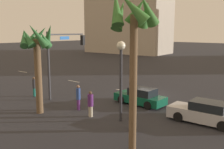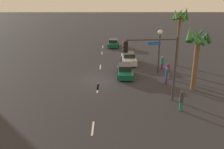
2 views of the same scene
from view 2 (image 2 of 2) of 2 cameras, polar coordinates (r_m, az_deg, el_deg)
The scene contains 18 objects.
ground_plane at distance 26.65m, azimuth -3.21°, elevation -1.36°, with size 220.00×220.00×0.00m, color #28282D.
lane_stripe_0 at distance 43.99m, azimuth -2.22°, elevation 6.66°, with size 2.43×0.14×0.01m, color silver.
lane_stripe_1 at distance 39.11m, azimuth -2.41°, elevation 5.15°, with size 1.83×0.14×0.01m, color silver.
lane_stripe_2 at distance 31.52m, azimuth -2.82°, elevation 1.83°, with size 1.96×0.14×0.01m, color silver.
lane_stripe_3 at distance 24.44m, azimuth -3.44°, elevation -3.24°, with size 2.51×0.14×0.01m, color silver.
lane_stripe_4 at distance 24.71m, azimuth -3.41°, elevation -2.98°, with size 1.82×0.14×0.01m, color silver.
lane_stripe_5 at distance 17.48m, azimuth -4.62°, elevation -12.72°, with size 1.89×0.14×0.01m, color silver.
car_0 at distance 27.78m, azimuth 3.11°, elevation 0.84°, with size 4.16×1.82×1.37m.
car_1 at distance 43.83m, azimuth 0.32°, elevation 7.46°, with size 4.14×2.11×1.37m.
car_2 at distance 33.18m, azimuth 4.04°, elevation 3.85°, with size 4.54×1.96×1.45m.
traffic_signal at distance 20.58m, azimuth 10.80°, elevation 3.83°, with size 0.63×4.70×5.81m.
streetlamp at distance 28.73m, azimuth 11.32°, elevation 7.52°, with size 0.56×0.56×5.23m.
pedestrian_0 at distance 25.72m, azimuth 12.97°, elevation -0.16°, with size 0.44×0.44×1.90m.
pedestrian_1 at distance 27.57m, azimuth 13.22°, elevation 0.92°, with size 0.54×0.54×1.81m.
pedestrian_2 at distance 20.22m, azimuth 16.29°, elevation -5.89°, with size 0.42×0.42×1.79m.
pedestrian_3 at distance 31.06m, azimuth 11.95°, elevation 2.87°, with size 0.52×0.52×1.69m.
palm_tree_0 at distance 32.22m, azimuth 16.03°, elevation 12.21°, with size 2.32×2.35×7.73m.
palm_tree_1 at distance 24.02m, azimuth 19.90°, elevation 7.00°, with size 2.66×2.67×6.44m.
Camera 2 is at (25.03, 1.21, 9.06)m, focal length 38.15 mm.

